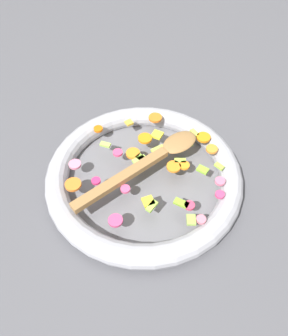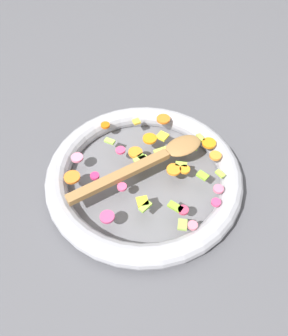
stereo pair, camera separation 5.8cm
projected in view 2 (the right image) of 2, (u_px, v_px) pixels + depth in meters
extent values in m
plane|color=#4C4C51|center=(144.00, 182.00, 0.76)|extent=(4.00, 4.00, 0.00)
cylinder|color=slate|center=(144.00, 180.00, 0.75)|extent=(0.39, 0.39, 0.01)
torus|color=#9E9EA5|center=(144.00, 175.00, 0.74)|extent=(0.44, 0.44, 0.05)
cylinder|color=orange|center=(105.00, 125.00, 0.80)|extent=(0.03, 0.03, 0.01)
cylinder|color=orange|center=(163.00, 119.00, 0.81)|extent=(0.04, 0.04, 0.01)
cylinder|color=orange|center=(185.00, 169.00, 0.71)|extent=(0.03, 0.03, 0.01)
cylinder|color=orange|center=(215.00, 156.00, 0.74)|extent=(0.03, 0.03, 0.01)
cylinder|color=orange|center=(150.00, 139.00, 0.77)|extent=(0.04, 0.04, 0.01)
cylinder|color=orange|center=(135.00, 152.00, 0.74)|extent=(0.04, 0.04, 0.01)
cylinder|color=orange|center=(174.00, 170.00, 0.71)|extent=(0.04, 0.04, 0.01)
cylinder|color=orange|center=(72.00, 177.00, 0.70)|extent=(0.05, 0.05, 0.01)
cylinder|color=orange|center=(209.00, 143.00, 0.76)|extent=(0.04, 0.04, 0.01)
cube|color=#87BD32|center=(203.00, 176.00, 0.70)|extent=(0.03, 0.02, 0.01)
cube|color=#A6D352|center=(110.00, 141.00, 0.77)|extent=(0.02, 0.01, 0.01)
cube|color=#89B435|center=(191.00, 148.00, 0.75)|extent=(0.03, 0.03, 0.01)
cube|color=#A4CE42|center=(220.00, 174.00, 0.70)|extent=(0.02, 0.02, 0.01)
cube|color=#7FB736|center=(143.00, 159.00, 0.73)|extent=(0.03, 0.03, 0.01)
cube|color=#B7DB4A|center=(200.00, 138.00, 0.77)|extent=(0.03, 0.02, 0.01)
cube|color=#9ACE46|center=(145.00, 207.00, 0.65)|extent=(0.02, 0.03, 0.01)
cube|color=#99BE3E|center=(181.00, 165.00, 0.72)|extent=(0.03, 0.02, 0.01)
cube|color=#BBD54A|center=(161.00, 151.00, 0.75)|extent=(0.03, 0.03, 0.01)
cube|color=#85B030|center=(175.00, 207.00, 0.65)|extent=(0.03, 0.02, 0.01)
cube|color=#A9DB53|center=(141.00, 160.00, 0.73)|extent=(0.03, 0.03, 0.01)
cube|color=#8FAE49|center=(182.00, 225.00, 0.63)|extent=(0.02, 0.03, 0.01)
cylinder|color=pink|center=(77.00, 158.00, 0.73)|extent=(0.03, 0.03, 0.01)
cylinder|color=#D72C63|center=(95.00, 176.00, 0.70)|extent=(0.02, 0.02, 0.01)
cylinder|color=#DE6786|center=(218.00, 189.00, 0.68)|extent=(0.03, 0.03, 0.01)
cylinder|color=#E74D7B|center=(122.00, 187.00, 0.68)|extent=(0.03, 0.03, 0.01)
cylinder|color=#D53C6D|center=(216.00, 202.00, 0.66)|extent=(0.02, 0.02, 0.01)
cylinder|color=#D13C5B|center=(183.00, 210.00, 0.65)|extent=(0.03, 0.03, 0.01)
cylinder|color=#E04471|center=(121.00, 150.00, 0.75)|extent=(0.03, 0.03, 0.01)
cylinder|color=#E56F82|center=(193.00, 225.00, 0.63)|extent=(0.03, 0.03, 0.01)
cylinder|color=#C64272|center=(107.00, 217.00, 0.64)|extent=(0.04, 0.04, 0.01)
cube|color=yellow|center=(142.00, 202.00, 0.66)|extent=(0.03, 0.03, 0.01)
cube|color=gold|center=(136.00, 122.00, 0.81)|extent=(0.02, 0.02, 0.01)
cube|color=yellow|center=(164.00, 136.00, 0.78)|extent=(0.03, 0.03, 0.01)
cube|color=olive|center=(120.00, 176.00, 0.69)|extent=(0.15, 0.21, 0.01)
ellipsoid|color=olive|center=(183.00, 146.00, 0.74)|extent=(0.10, 0.11, 0.01)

